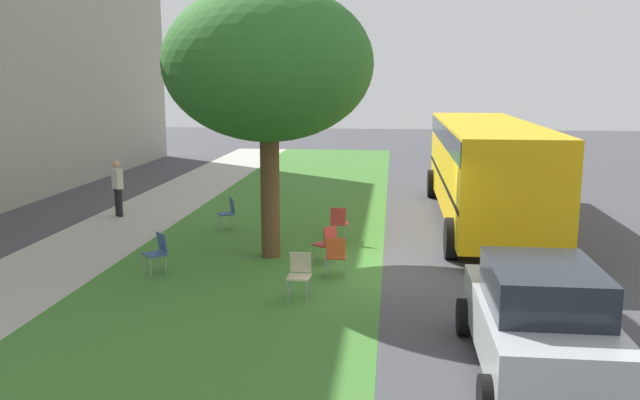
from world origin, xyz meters
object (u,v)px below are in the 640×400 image
object	(u,v)px
chair_0	(228,211)
school_bus	(486,162)
pedestrian_0	(118,186)
chair_3	(336,254)
chair_4	(327,242)
chair_5	(300,272)
street_tree	(268,65)
chair_2	(339,221)
parked_car	(539,320)
chair_1	(157,250)

from	to	relation	value
chair_0	school_bus	bearing A→B (deg)	-76.85
chair_0	pedestrian_0	distance (m)	3.96
chair_0	chair_3	size ratio (longest dim) A/B	1.00
chair_4	chair_5	world-z (taller)	same
chair_5	pedestrian_0	size ratio (longest dim) A/B	0.52
street_tree	chair_2	xyz separation A→B (m)	(1.65, -1.46, -3.89)
chair_5	parked_car	size ratio (longest dim) A/B	0.24
school_bus	street_tree	bearing A→B (deg)	128.27
street_tree	chair_3	size ratio (longest dim) A/B	7.01
chair_1	chair_2	xyz separation A→B (m)	(3.28, -3.61, 0.00)
chair_2	chair_3	xyz separation A→B (m)	(-3.15, -0.20, 0.00)
chair_4	parked_car	size ratio (longest dim) A/B	0.24
chair_0	parked_car	xyz separation A→B (m)	(-8.40, -6.53, 0.32)
chair_4	school_bus	distance (m)	6.39
parked_car	street_tree	bearing A→B (deg)	40.02
chair_2	chair_4	bearing A→B (deg)	177.52
chair_3	street_tree	bearing A→B (deg)	47.89
chair_1	chair_2	size ratio (longest dim) A/B	1.00
chair_2	chair_4	size ratio (longest dim) A/B	1.00
chair_4	parked_car	bearing A→B (deg)	-146.62
street_tree	chair_4	bearing A→B (deg)	-109.85
chair_5	school_bus	xyz separation A→B (m)	(7.15, -4.34, 1.24)
chair_3	pedestrian_0	world-z (taller)	pedestrian_0
chair_2	pedestrian_0	distance (m)	7.23
chair_1	chair_5	world-z (taller)	same
street_tree	parked_car	bearing A→B (deg)	-139.98
street_tree	chair_1	size ratio (longest dim) A/B	7.01
chair_3	chair_4	size ratio (longest dim) A/B	1.00
chair_0	street_tree	bearing A→B (deg)	-147.47
pedestrian_0	chair_3	bearing A→B (deg)	-127.65
chair_3	school_bus	xyz separation A→B (m)	(5.78, -3.77, 1.24)
chair_0	chair_4	size ratio (longest dim) A/B	1.00
chair_2	chair_5	bearing A→B (deg)	175.28
street_tree	chair_1	world-z (taller)	street_tree
chair_2	chair_1	bearing A→B (deg)	132.30
chair_0	parked_car	distance (m)	10.64
chair_0	parked_car	size ratio (longest dim) A/B	0.24
chair_2	street_tree	bearing A→B (deg)	138.48
chair_1	pedestrian_0	xyz separation A→B (m)	(5.56, 3.24, 0.41)
chair_3	parked_car	world-z (taller)	parked_car
chair_3	chair_4	world-z (taller)	same
chair_4	chair_5	size ratio (longest dim) A/B	1.00
chair_4	chair_5	bearing A→B (deg)	173.26
street_tree	school_bus	xyz separation A→B (m)	(4.28, -5.43, -2.65)
chair_1	parked_car	size ratio (longest dim) A/B	0.24
chair_0	school_bus	xyz separation A→B (m)	(1.66, -7.11, 1.24)
school_bus	chair_2	bearing A→B (deg)	123.55
school_bus	chair_4	bearing A→B (deg)	139.64
street_tree	chair_3	bearing A→B (deg)	-132.11
school_bus	parked_car	bearing A→B (deg)	176.70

